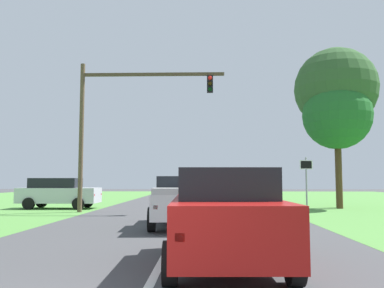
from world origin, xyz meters
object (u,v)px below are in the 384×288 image
(traffic_light, at_px, (119,113))
(pickup_truck_lead, at_px, (183,200))
(red_suv_near, at_px, (225,214))
(extra_tree_1, at_px, (337,116))
(oak_tree_right, at_px, (336,89))
(crossing_suv_far, at_px, (58,193))
(keep_moving_sign, at_px, (306,178))

(traffic_light, bearing_deg, pickup_truck_lead, -59.80)
(red_suv_near, bearing_deg, extra_tree_1, 64.80)
(red_suv_near, height_order, extra_tree_1, extra_tree_1)
(traffic_light, xyz_separation_m, oak_tree_right, (12.76, 3.82, 2.09))
(crossing_suv_far, bearing_deg, pickup_truck_lead, -49.29)
(red_suv_near, bearing_deg, traffic_light, 110.47)
(red_suv_near, height_order, crossing_suv_far, red_suv_near)
(pickup_truck_lead, distance_m, extra_tree_1, 13.72)
(red_suv_near, distance_m, pickup_truck_lead, 6.80)
(traffic_light, bearing_deg, oak_tree_right, 16.66)
(traffic_light, bearing_deg, extra_tree_1, 13.62)
(oak_tree_right, distance_m, crossing_suv_far, 18.02)
(pickup_truck_lead, height_order, extra_tree_1, extra_tree_1)
(keep_moving_sign, relative_size, extra_tree_1, 0.36)
(keep_moving_sign, distance_m, extra_tree_1, 6.79)
(keep_moving_sign, bearing_deg, extra_tree_1, 56.63)
(oak_tree_right, xyz_separation_m, extra_tree_1, (-0.22, -0.78, -1.80))
(pickup_truck_lead, relative_size, oak_tree_right, 0.52)
(pickup_truck_lead, relative_size, traffic_light, 0.65)
(oak_tree_right, bearing_deg, extra_tree_1, -105.77)
(traffic_light, relative_size, keep_moving_sign, 2.87)
(red_suv_near, relative_size, keep_moving_sign, 1.74)
(keep_moving_sign, distance_m, oak_tree_right, 8.50)
(pickup_truck_lead, height_order, traffic_light, traffic_light)
(traffic_light, relative_size, oak_tree_right, 0.80)
(red_suv_near, bearing_deg, oak_tree_right, 65.21)
(pickup_truck_lead, distance_m, oak_tree_right, 15.07)
(traffic_light, height_order, crossing_suv_far, traffic_light)
(traffic_light, distance_m, keep_moving_sign, 10.19)
(red_suv_near, xyz_separation_m, oak_tree_right, (7.84, 16.98, 6.31))
(pickup_truck_lead, bearing_deg, extra_tree_1, 47.27)
(red_suv_near, relative_size, traffic_light, 0.61)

